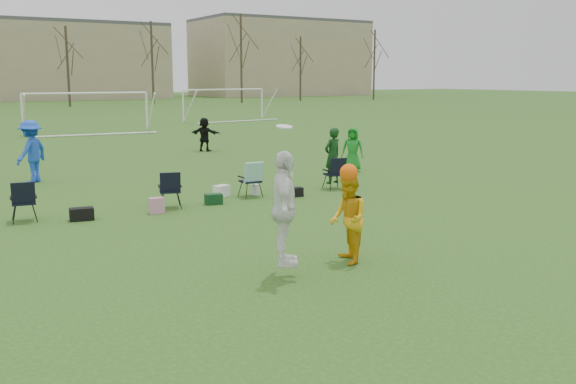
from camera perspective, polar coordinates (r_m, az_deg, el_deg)
ground at (r=10.11m, az=5.12°, el=-9.26°), size 260.00×260.00×0.00m
fielder_blue at (r=22.19m, az=-21.85°, el=3.36°), size 1.45×1.43×2.00m
fielder_green_far at (r=23.07m, az=5.76°, el=3.78°), size 0.91×0.92×1.61m
fielder_black at (r=29.68m, az=-7.43°, el=5.10°), size 1.26×1.39×1.54m
center_contest at (r=11.08m, az=2.38°, el=-1.85°), size 2.39×1.32×2.60m
sideline_setup at (r=17.82m, az=-4.81°, el=1.11°), size 9.52×1.60×1.85m
goal_mid at (r=40.86m, az=-17.48°, el=7.71°), size 7.40×0.63×2.46m
goal_right at (r=50.57m, az=-5.70°, el=8.51°), size 7.35×1.14×2.46m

